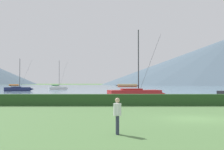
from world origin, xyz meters
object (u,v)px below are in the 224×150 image
Objects in this scene: sailboat_slip_4 at (58,88)px; sailboat_slip_7 at (135,93)px; person_standing_walker at (117,113)px; sailboat_slip_5 at (18,89)px.

sailboat_slip_4 is 58.78m from sailboat_slip_7.
sailboat_slip_4 is 87.28m from person_standing_walker.
person_standing_walker is (18.24, -85.36, 0.41)m from sailboat_slip_4.
sailboat_slip_7 reaches higher than sailboat_slip_4.
sailboat_slip_7 reaches higher than sailboat_slip_5.
sailboat_slip_4 is 5.87× the size of person_standing_walker.
person_standing_walker is at bearing -95.77° from sailboat_slip_4.
sailboat_slip_7 is at bearing 78.54° from person_standing_walker.
sailboat_slip_4 is at bearing 58.16° from sailboat_slip_5.
person_standing_walker is (-3.18, -30.62, 0.24)m from sailboat_slip_7.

